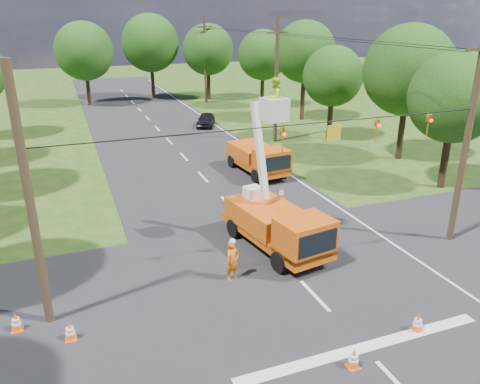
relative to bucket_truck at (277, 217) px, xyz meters
name	(u,v)px	position (x,y,z in m)	size (l,w,h in m)	color
ground	(184,157)	(-0.27, 15.94, -1.63)	(140.00, 140.00, 0.00)	#204514
road_main	(184,157)	(-0.27, 15.94, -1.63)	(12.00, 100.00, 0.06)	black
road_cross	(291,272)	(-0.27, -2.06, -1.63)	(56.00, 10.00, 0.07)	black
stop_bar	(364,349)	(-0.27, -7.26, -1.63)	(9.00, 0.45, 0.02)	silver
edge_line	(252,150)	(5.33, 15.94, -1.63)	(0.12, 90.00, 0.02)	silver
bucket_truck	(277,217)	(0.00, 0.00, 0.00)	(3.21, 6.34, 7.73)	#E25D0F
second_truck	(258,158)	(3.47, 10.36, -0.52)	(2.70, 5.86, 2.13)	#E25D0F
ground_worker	(232,261)	(-2.80, -1.76, -0.78)	(0.62, 0.41, 1.71)	orange
distant_car	(206,120)	(4.36, 25.37, -0.99)	(1.50, 3.74, 1.27)	black
traffic_cone_0	(354,358)	(-1.10, -7.88, -1.27)	(0.38, 0.38, 0.71)	#FF590D
traffic_cone_1	(418,322)	(1.95, -7.15, -1.27)	(0.38, 0.38, 0.71)	#FF590D
traffic_cone_2	(268,206)	(1.36, 4.04, -1.27)	(0.38, 0.38, 0.71)	#FF590D
traffic_cone_3	(282,193)	(2.98, 5.68, -1.27)	(0.38, 0.38, 0.71)	#FF590D
traffic_cone_4	(70,331)	(-9.12, -3.41, -1.27)	(0.38, 0.38, 0.71)	#FF590D
traffic_cone_5	(16,322)	(-10.82, -2.24, -1.27)	(0.38, 0.38, 0.71)	#FF590D
traffic_cone_6	(259,159)	(4.40, 12.46, -1.27)	(0.38, 0.38, 0.71)	#FF590D
pole_right_near	(468,136)	(8.23, -2.06, 3.48)	(1.80, 0.30, 10.00)	#4C3823
pole_right_mid	(276,80)	(8.23, 17.94, 3.48)	(1.80, 0.30, 10.00)	#4C3823
pole_right_far	(205,59)	(8.23, 37.94, 3.48)	(1.80, 0.30, 10.00)	#4C3823
pole_left	(30,203)	(-9.77, -2.06, 2.87)	(0.30, 0.30, 9.00)	#4C3823
signal_span	(348,131)	(1.95, -2.07, 4.25)	(18.00, 0.29, 1.07)	black
tree_right_a	(455,98)	(13.23, 3.94, 3.93)	(5.40, 5.40, 8.28)	#382616
tree_right_b	(409,71)	(14.73, 9.94, 4.80)	(6.40, 6.40, 9.65)	#382616
tree_right_c	(333,76)	(12.93, 16.94, 3.68)	(5.00, 5.00, 7.83)	#382616
tree_right_d	(305,52)	(14.53, 24.94, 5.05)	(6.00, 6.00, 9.70)	#382616
tree_right_e	(263,55)	(13.53, 32.94, 4.18)	(5.60, 5.60, 8.63)	#382616
tree_far_a	(84,51)	(-5.27, 40.94, 4.56)	(6.60, 6.60, 9.50)	#382616
tree_far_b	(150,43)	(2.73, 42.94, 5.18)	(7.00, 7.00, 10.32)	#382616
tree_far_c	(208,50)	(9.23, 39.94, 4.43)	(6.20, 6.20, 9.18)	#382616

